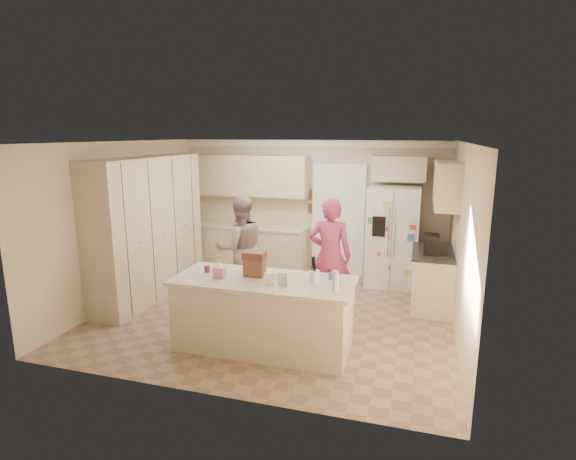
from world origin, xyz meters
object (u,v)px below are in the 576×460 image
(island_base, at_px, (264,315))
(utensil_crock, at_px, (314,277))
(tissue_box, at_px, (220,272))
(coffee_maker, at_px, (431,244))
(teen_boy, at_px, (241,248))
(teen_girl, at_px, (330,256))
(dollhouse_body, at_px, (255,267))
(refrigerator, at_px, (393,237))

(island_base, distance_m, utensil_crock, 0.86)
(island_base, height_order, tissue_box, tissue_box)
(coffee_maker, xyz_separation_m, teen_boy, (-2.99, -0.35, -0.20))
(coffee_maker, distance_m, teen_girl, 1.56)
(teen_girl, bearing_deg, island_base, 63.53)
(coffee_maker, height_order, utensil_crock, coffee_maker)
(teen_girl, bearing_deg, coffee_maker, -166.13)
(utensil_crock, distance_m, dollhouse_body, 0.80)
(refrigerator, height_order, teen_girl, refrigerator)
(dollhouse_body, bearing_deg, tissue_box, -153.43)
(dollhouse_body, relative_size, teen_boy, 0.15)
(teen_boy, relative_size, teen_girl, 0.97)
(utensil_crock, bearing_deg, island_base, -175.60)
(island_base, relative_size, utensil_crock, 14.67)
(dollhouse_body, bearing_deg, utensil_crock, -3.58)
(coffee_maker, distance_m, tissue_box, 3.28)
(utensil_crock, distance_m, teen_girl, 1.37)
(island_base, xyz_separation_m, dollhouse_body, (-0.15, 0.10, 0.60))
(island_base, bearing_deg, refrigerator, 64.62)
(dollhouse_body, xyz_separation_m, teen_boy, (-0.79, 1.45, -0.17))
(refrigerator, xyz_separation_m, teen_girl, (-0.83, -1.56, -0.00))
(teen_girl, bearing_deg, refrigerator, -122.48)
(refrigerator, height_order, tissue_box, refrigerator)
(tissue_box, bearing_deg, teen_boy, 103.38)
(teen_boy, bearing_deg, island_base, 85.50)
(tissue_box, relative_size, teen_girl, 0.08)
(teen_boy, bearing_deg, utensil_crock, 100.92)
(tissue_box, height_order, teen_girl, teen_girl)
(coffee_maker, bearing_deg, dollhouse_body, -140.71)
(coffee_maker, bearing_deg, tissue_box, -142.43)
(coffee_maker, distance_m, teen_boy, 3.02)
(coffee_maker, relative_size, dollhouse_body, 1.15)
(dollhouse_body, bearing_deg, refrigerator, 61.49)
(tissue_box, relative_size, teen_boy, 0.08)
(refrigerator, relative_size, island_base, 0.82)
(tissue_box, xyz_separation_m, dollhouse_body, (0.40, 0.20, 0.04))
(island_base, height_order, teen_girl, teen_girl)
(island_base, relative_size, teen_boy, 1.26)
(refrigerator, distance_m, island_base, 3.33)
(teen_boy, distance_m, teen_girl, 1.52)
(island_base, height_order, teen_boy, teen_boy)
(utensil_crock, bearing_deg, teen_girl, 93.07)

